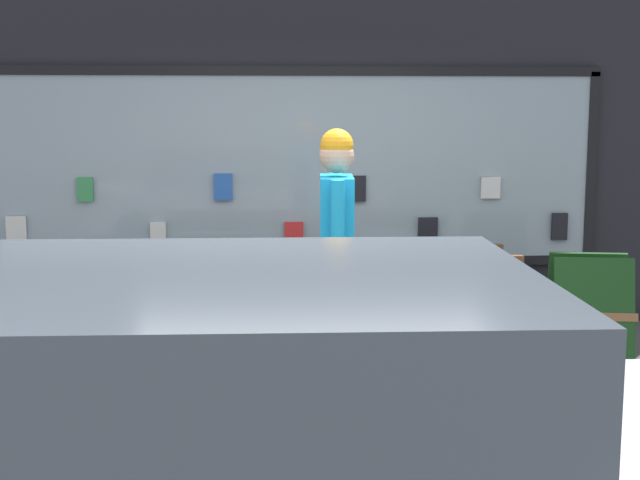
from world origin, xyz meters
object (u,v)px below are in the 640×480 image
display_table_main (313,275)px  sandwich_board_sign (589,311)px  parked_car (197,473)px  person_browsing (337,237)px  small_dog (401,353)px

display_table_main → sandwich_board_sign: display_table_main is taller
display_table_main → parked_car: bearing=-100.0°
person_browsing → sandwich_board_sign: 2.07m
small_dog → sandwich_board_sign: 1.61m
display_table_main → person_browsing: 0.59m
small_dog → parked_car: (-1.18, -2.93, 0.44)m
parked_car → sandwich_board_sign: bearing=54.2°
sandwich_board_sign → parked_car: parked_car is taller
small_dog → sandwich_board_sign: bearing=-50.9°
parked_car → display_table_main: bearing=81.8°
sandwich_board_sign → display_table_main: bearing=-171.9°
parked_car → person_browsing: bearing=78.0°
display_table_main → person_browsing: size_ratio=1.66×
sandwich_board_sign → parked_car: (-2.69, -3.49, 0.31)m
person_browsing → sandwich_board_sign: bearing=-74.4°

